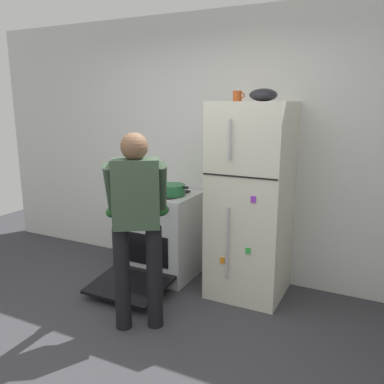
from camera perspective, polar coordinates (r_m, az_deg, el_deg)
ground at (r=3.09m, az=-11.34°, el=-23.69°), size 8.00×8.00×0.00m
kitchen_wall_back at (r=4.21m, az=4.33°, el=6.31°), size 6.00×0.10×2.70m
refrigerator at (r=3.78m, az=8.39°, el=-1.30°), size 0.68×0.72×1.82m
stove_range at (r=4.30m, az=-4.51°, el=-6.07°), size 0.76×1.21×0.89m
person_cook at (r=3.18m, az=-7.89°, el=-3.26°), size 0.63×0.66×1.60m
red_pot at (r=4.06m, az=-2.93°, el=0.33°), size 0.38×0.28×0.11m
coffee_mug at (r=3.78m, az=6.50°, el=13.43°), size 0.11×0.08×0.10m
pepper_mill at (r=4.49m, az=-6.48°, el=1.75°), size 0.05×0.05×0.15m
mixing_bowl at (r=3.65m, az=10.12°, el=13.45°), size 0.24×0.24×0.11m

